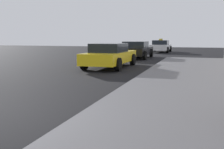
# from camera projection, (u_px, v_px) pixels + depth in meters

# --- Properties ---
(sidewalk) EXTENTS (4.00, 32.00, 0.15)m
(sidewalk) POSITION_uv_depth(u_px,v_px,m) (185.00, 146.00, 3.71)
(sidewalk) COLOR #5B5B60
(sidewalk) RESTS_ON ground_plane
(car_yellow) EXTENTS (1.96, 4.60, 1.27)m
(car_yellow) POSITION_uv_depth(u_px,v_px,m) (110.00, 55.00, 13.96)
(car_yellow) COLOR yellow
(car_yellow) RESTS_ON ground_plane
(car_black) EXTENTS (2.05, 4.47, 1.27)m
(car_black) POSITION_uv_depth(u_px,v_px,m) (136.00, 50.00, 20.24)
(car_black) COLOR black
(car_black) RESTS_ON ground_plane
(car_white) EXTENTS (1.95, 4.57, 1.43)m
(car_white) POSITION_uv_depth(u_px,v_px,m) (161.00, 46.00, 28.24)
(car_white) COLOR white
(car_white) RESTS_ON ground_plane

